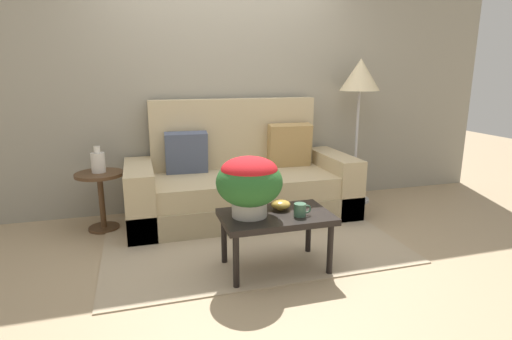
{
  "coord_description": "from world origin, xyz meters",
  "views": [
    {
      "loc": [
        -0.89,
        -3.21,
        1.45
      ],
      "look_at": [
        0.06,
        0.01,
        0.63
      ],
      "focal_mm": 28.61,
      "sensor_mm": 36.0,
      "label": 1
    }
  ],
  "objects_px": {
    "couch": "(242,184)",
    "coffee_mug": "(300,210)",
    "coffee_table": "(276,221)",
    "floor_lamp": "(360,83)",
    "snack_bowl": "(281,204)",
    "table_vase": "(98,162)",
    "potted_plant": "(249,181)",
    "side_table": "(101,190)"
  },
  "relations": [
    {
      "from": "floor_lamp",
      "to": "potted_plant",
      "type": "relative_size",
      "value": 3.34
    },
    {
      "from": "coffee_mug",
      "to": "table_vase",
      "type": "height_order",
      "value": "table_vase"
    },
    {
      "from": "coffee_table",
      "to": "side_table",
      "type": "xyz_separation_m",
      "value": [
        -1.29,
        1.2,
        -0.0
      ]
    },
    {
      "from": "couch",
      "to": "snack_bowl",
      "type": "xyz_separation_m",
      "value": [
        0.02,
        -1.11,
        0.14
      ]
    },
    {
      "from": "floor_lamp",
      "to": "table_vase",
      "type": "bearing_deg",
      "value": -177.88
    },
    {
      "from": "couch",
      "to": "coffee_mug",
      "type": "height_order",
      "value": "couch"
    },
    {
      "from": "couch",
      "to": "coffee_table",
      "type": "height_order",
      "value": "couch"
    },
    {
      "from": "side_table",
      "to": "floor_lamp",
      "type": "xyz_separation_m",
      "value": [
        2.69,
        0.12,
        0.94
      ]
    },
    {
      "from": "floor_lamp",
      "to": "potted_plant",
      "type": "xyz_separation_m",
      "value": [
        -1.6,
        -1.3,
        -0.62
      ]
    },
    {
      "from": "snack_bowl",
      "to": "table_vase",
      "type": "xyz_separation_m",
      "value": [
        -1.36,
        1.14,
        0.17
      ]
    },
    {
      "from": "coffee_table",
      "to": "floor_lamp",
      "type": "height_order",
      "value": "floor_lamp"
    },
    {
      "from": "couch",
      "to": "snack_bowl",
      "type": "distance_m",
      "value": 1.12
    },
    {
      "from": "coffee_table",
      "to": "coffee_mug",
      "type": "xyz_separation_m",
      "value": [
        0.15,
        -0.09,
        0.1
      ]
    },
    {
      "from": "snack_bowl",
      "to": "side_table",
      "type": "bearing_deg",
      "value": 140.48
    },
    {
      "from": "snack_bowl",
      "to": "table_vase",
      "type": "distance_m",
      "value": 1.78
    },
    {
      "from": "potted_plant",
      "to": "snack_bowl",
      "type": "height_order",
      "value": "potted_plant"
    },
    {
      "from": "potted_plant",
      "to": "floor_lamp",
      "type": "bearing_deg",
      "value": 39.24
    },
    {
      "from": "couch",
      "to": "table_vase",
      "type": "relative_size",
      "value": 9.28
    },
    {
      "from": "side_table",
      "to": "potted_plant",
      "type": "xyz_separation_m",
      "value": [
        1.09,
        -1.18,
        0.32
      ]
    },
    {
      "from": "couch",
      "to": "floor_lamp",
      "type": "bearing_deg",
      "value": 5.17
    },
    {
      "from": "side_table",
      "to": "coffee_mug",
      "type": "height_order",
      "value": "side_table"
    },
    {
      "from": "coffee_mug",
      "to": "table_vase",
      "type": "bearing_deg",
      "value": 137.78
    },
    {
      "from": "table_vase",
      "to": "side_table",
      "type": "bearing_deg",
      "value": -84.64
    },
    {
      "from": "coffee_mug",
      "to": "snack_bowl",
      "type": "xyz_separation_m",
      "value": [
        -0.09,
        0.17,
        -0.01
      ]
    },
    {
      "from": "coffee_mug",
      "to": "side_table",
      "type": "bearing_deg",
      "value": 138.16
    },
    {
      "from": "coffee_table",
      "to": "potted_plant",
      "type": "bearing_deg",
      "value": 175.49
    },
    {
      "from": "potted_plant",
      "to": "coffee_mug",
      "type": "bearing_deg",
      "value": -16.85
    },
    {
      "from": "couch",
      "to": "coffee_mug",
      "type": "xyz_separation_m",
      "value": [
        0.1,
        -1.29,
        0.14
      ]
    },
    {
      "from": "floor_lamp",
      "to": "couch",
      "type": "bearing_deg",
      "value": -174.83
    },
    {
      "from": "floor_lamp",
      "to": "coffee_mug",
      "type": "relative_size",
      "value": 12.06
    },
    {
      "from": "potted_plant",
      "to": "coffee_mug",
      "type": "relative_size",
      "value": 3.61
    },
    {
      "from": "floor_lamp",
      "to": "potted_plant",
      "type": "distance_m",
      "value": 2.15
    },
    {
      "from": "coffee_table",
      "to": "floor_lamp",
      "type": "xyz_separation_m",
      "value": [
        1.4,
        1.32,
        0.94
      ]
    },
    {
      "from": "side_table",
      "to": "table_vase",
      "type": "distance_m",
      "value": 0.27
    },
    {
      "from": "coffee_table",
      "to": "snack_bowl",
      "type": "bearing_deg",
      "value": 52.15
    },
    {
      "from": "couch",
      "to": "coffee_mug",
      "type": "bearing_deg",
      "value": -85.42
    },
    {
      "from": "potted_plant",
      "to": "snack_bowl",
      "type": "distance_m",
      "value": 0.35
    },
    {
      "from": "couch",
      "to": "floor_lamp",
      "type": "distance_m",
      "value": 1.67
    },
    {
      "from": "side_table",
      "to": "coffee_table",
      "type": "bearing_deg",
      "value": -42.96
    },
    {
      "from": "coffee_mug",
      "to": "potted_plant",
      "type": "bearing_deg",
      "value": 163.15
    },
    {
      "from": "floor_lamp",
      "to": "coffee_mug",
      "type": "xyz_separation_m",
      "value": [
        -1.25,
        -1.41,
        -0.84
      ]
    },
    {
      "from": "coffee_table",
      "to": "couch",
      "type": "bearing_deg",
      "value": 87.62
    }
  ]
}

